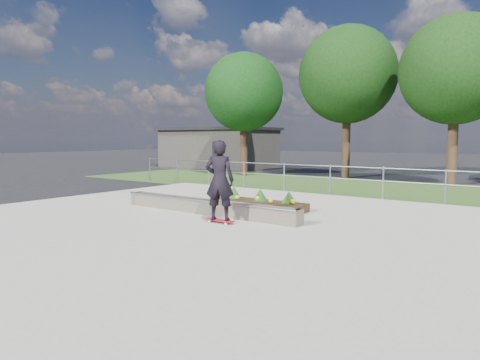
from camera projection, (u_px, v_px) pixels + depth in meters
name	position (u px, v px, depth m)	size (l,w,h in m)	color
ground	(196.00, 230.00, 10.16)	(120.00, 120.00, 0.00)	black
grass_verge	(363.00, 188.00, 18.97)	(30.00, 8.00, 0.02)	#314F1F
concrete_slab	(196.00, 229.00, 10.15)	(15.00, 15.00, 0.06)	#A6A094
fence	(330.00, 176.00, 16.09)	(20.06, 0.06, 1.20)	gray
building	(219.00, 147.00, 32.70)	(8.40, 5.40, 3.00)	#312E2B
tree_far_left	(244.00, 92.00, 24.83)	(4.55, 4.55, 7.15)	black
tree_mid_left	(348.00, 75.00, 23.11)	(5.25, 5.25, 8.25)	black
tree_mid_right	(456.00, 70.00, 19.10)	(4.90, 4.90, 7.70)	#342015
grind_ledge	(206.00, 206.00, 12.07)	(6.00, 0.44, 0.43)	brown
planter_bed	(256.00, 203.00, 12.78)	(3.00, 1.20, 0.61)	black
skateboarder	(220.00, 180.00, 10.63)	(0.86, 0.73, 2.09)	white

